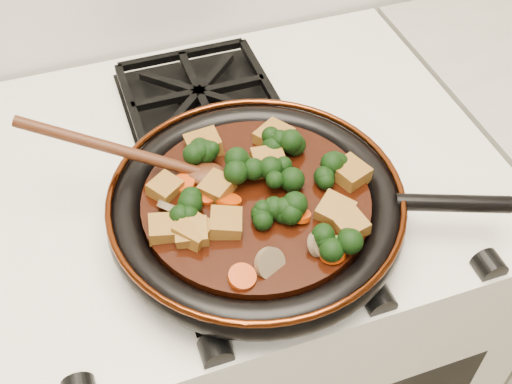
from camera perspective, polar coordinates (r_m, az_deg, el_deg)
name	(u,v)px	position (r m, az deg, el deg)	size (l,w,h in m)	color
stove	(234,327)	(1.27, -1.93, -11.93)	(0.76, 0.60, 0.90)	silver
burner_grate_front	(259,230)	(0.82, 0.28, -3.40)	(0.23, 0.23, 0.03)	black
burner_grate_back	(199,97)	(1.01, -5.06, 8.40)	(0.23, 0.23, 0.03)	black
skillet	(258,206)	(0.80, 0.14, -1.26)	(0.48, 0.37, 0.05)	black
braising_sauce	(256,203)	(0.80, 0.00, -1.02)	(0.28, 0.28, 0.02)	black
tofu_cube_0	(194,231)	(0.75, -5.57, -3.48)	(0.04, 0.04, 0.02)	brown
tofu_cube_1	(204,144)	(0.85, -4.68, 4.23)	(0.04, 0.04, 0.02)	brown
tofu_cube_2	(226,224)	(0.75, -2.70, -2.81)	(0.04, 0.04, 0.02)	brown
tofu_cube_3	(192,234)	(0.75, -5.69, -3.69)	(0.04, 0.03, 0.02)	brown
tofu_cube_4	(335,211)	(0.77, 7.03, -1.70)	(0.04, 0.04, 0.02)	brown
tofu_cube_5	(269,163)	(0.82, 1.13, 2.63)	(0.04, 0.04, 0.02)	brown
tofu_cube_6	(217,188)	(0.79, -3.48, 0.37)	(0.04, 0.03, 0.02)	brown
tofu_cube_7	(165,188)	(0.80, -8.08, 0.33)	(0.04, 0.03, 0.02)	brown
tofu_cube_8	(350,173)	(0.82, 8.35, 1.66)	(0.04, 0.04, 0.02)	brown
tofu_cube_9	(274,137)	(0.86, 1.62, 4.91)	(0.04, 0.04, 0.02)	brown
tofu_cube_10	(351,225)	(0.76, 8.43, -2.95)	(0.03, 0.03, 0.02)	brown
tofu_cube_11	(164,229)	(0.76, -8.15, -3.26)	(0.04, 0.03, 0.02)	brown
broccoli_floret_0	(285,211)	(0.77, 2.63, -1.69)	(0.06, 0.06, 0.05)	black
broccoli_floret_1	(200,154)	(0.83, -4.96, 3.36)	(0.06, 0.06, 0.06)	black
broccoli_floret_2	(241,172)	(0.80, -1.34, 1.79)	(0.06, 0.06, 0.06)	black
broccoli_floret_3	(279,177)	(0.80, 2.03, 1.38)	(0.06, 0.06, 0.05)	black
broccoli_floret_4	(331,171)	(0.81, 6.71, 1.82)	(0.06, 0.06, 0.05)	black
broccoli_floret_5	(337,241)	(0.74, 7.17, -4.36)	(0.06, 0.06, 0.05)	black
broccoli_floret_6	(282,141)	(0.84, 2.30, 4.52)	(0.06, 0.06, 0.05)	black
broccoli_floret_7	(184,209)	(0.77, -6.42, -1.52)	(0.06, 0.06, 0.05)	black
broccoli_floret_8	(269,214)	(0.76, 1.14, -1.94)	(0.06, 0.06, 0.05)	black
carrot_coin_0	(242,277)	(0.71, -1.25, -7.55)	(0.03, 0.03, 0.01)	#B53305
carrot_coin_1	(332,253)	(0.74, 6.81, -5.41)	(0.03, 0.03, 0.01)	#B53305
carrot_coin_2	(206,194)	(0.79, -4.47, -0.21)	(0.03, 0.03, 0.01)	#B53305
carrot_coin_3	(184,183)	(0.81, -6.43, 0.76)	(0.03, 0.03, 0.01)	#B53305
carrot_coin_4	(229,200)	(0.78, -2.46, -0.76)	(0.03, 0.03, 0.01)	#B53305
carrot_coin_5	(300,215)	(0.77, 3.89, -2.09)	(0.03, 0.03, 0.01)	#B53305
mushroom_slice_0	(318,244)	(0.74, 5.58, -4.64)	(0.03, 0.03, 0.01)	brown
mushroom_slice_1	(324,240)	(0.74, 6.04, -4.24)	(0.03, 0.03, 0.01)	brown
mushroom_slice_2	(270,263)	(0.72, 1.25, -6.36)	(0.04, 0.04, 0.01)	brown
mushroom_slice_3	(170,208)	(0.78, -7.62, -1.38)	(0.03, 0.03, 0.01)	brown
wooden_spoon	(152,159)	(0.81, -9.27, 2.91)	(0.15, 0.09, 0.24)	#401D0D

